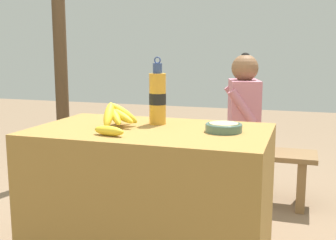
% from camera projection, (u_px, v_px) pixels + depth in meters
% --- Properties ---
extents(market_counter, '(1.18, 0.71, 0.72)m').
position_uv_depth(market_counter, '(151.00, 197.00, 2.18)').
color(market_counter, olive).
rests_on(market_counter, ground_plane).
extents(banana_bunch_ripe, '(0.18, 0.28, 0.14)m').
position_uv_depth(banana_bunch_ripe, '(117.00, 114.00, 2.16)').
color(banana_bunch_ripe, '#4C381E').
rests_on(banana_bunch_ripe, market_counter).
extents(serving_bowl, '(0.18, 0.18, 0.04)m').
position_uv_depth(serving_bowl, '(224.00, 127.00, 2.03)').
color(serving_bowl, '#4C6B5B').
rests_on(serving_bowl, market_counter).
extents(water_bottle, '(0.09, 0.09, 0.36)m').
position_uv_depth(water_bottle, '(158.00, 97.00, 2.23)').
color(water_bottle, gold).
rests_on(water_bottle, market_counter).
extents(loose_banana_front, '(0.17, 0.07, 0.05)m').
position_uv_depth(loose_banana_front, '(109.00, 131.00, 1.94)').
color(loose_banana_front, yellow).
rests_on(loose_banana_front, market_counter).
extents(wooden_bench, '(1.70, 0.32, 0.39)m').
position_uv_depth(wooden_bench, '(199.00, 154.00, 3.19)').
color(wooden_bench, brown).
rests_on(wooden_bench, ground_plane).
extents(seated_vendor, '(0.45, 0.43, 1.09)m').
position_uv_depth(seated_vendor, '(237.00, 119.00, 3.01)').
color(seated_vendor, '#564C60').
rests_on(seated_vendor, ground_plane).
extents(banana_bunch_green, '(0.16, 0.26, 0.13)m').
position_uv_depth(banana_bunch_green, '(145.00, 135.00, 3.31)').
color(banana_bunch_green, '#4C381E').
rests_on(banana_bunch_green, wooden_bench).
extents(support_post_near, '(0.11, 0.11, 2.80)m').
position_uv_depth(support_post_near, '(59.00, 15.00, 3.57)').
color(support_post_near, '#4C3823').
rests_on(support_post_near, ground_plane).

